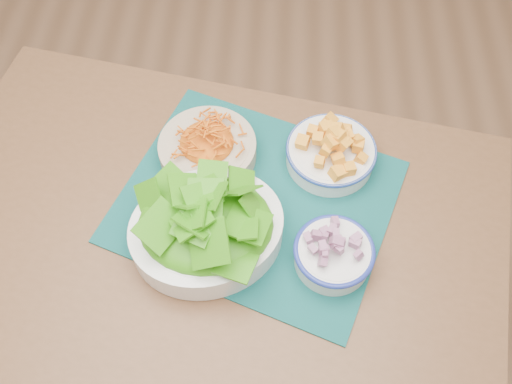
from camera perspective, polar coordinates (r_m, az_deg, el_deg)
table at (r=1.17m, az=-4.75°, el=-6.64°), size 1.23×0.95×0.75m
placemat at (r=1.10m, az=-0.00°, el=-0.88°), size 0.61×0.56×0.00m
carrot_bowl at (r=1.13m, az=-4.90°, el=4.65°), size 0.24×0.24×0.08m
squash_bowl at (r=1.13m, az=7.54°, el=4.23°), size 0.19×0.19×0.08m
lettuce_bowl at (r=1.01m, az=-5.02°, el=-3.23°), size 0.35×0.32×0.12m
onion_bowl at (r=1.02m, az=7.80°, el=-6.00°), size 0.18×0.18×0.07m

